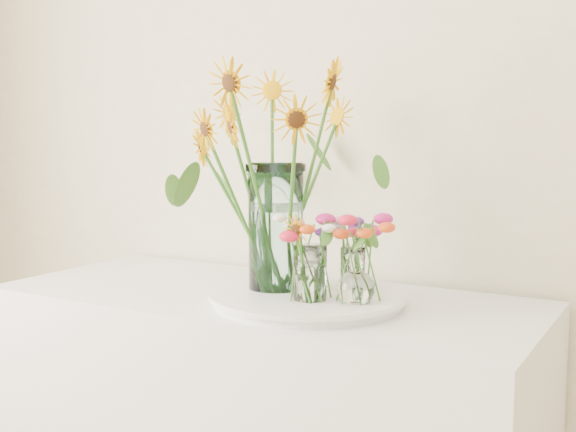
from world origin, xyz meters
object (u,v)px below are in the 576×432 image
(small_vase_a, at_px, (310,274))
(small_vase_c, at_px, (353,269))
(small_vase_b, at_px, (356,277))
(tray, at_px, (308,300))
(mason_jar, at_px, (276,227))

(small_vase_a, relative_size, small_vase_c, 1.23)
(small_vase_b, height_order, small_vase_c, small_vase_b)
(tray, xyz_separation_m, small_vase_b, (0.14, -0.03, 0.08))
(small_vase_a, distance_m, small_vase_b, 0.11)
(mason_jar, height_order, small_vase_a, mason_jar)
(small_vase_a, xyz_separation_m, small_vase_b, (0.10, 0.03, -0.00))
(small_vase_a, height_order, small_vase_c, small_vase_a)
(mason_jar, xyz_separation_m, small_vase_b, (0.23, -0.04, -0.10))
(tray, bearing_deg, small_vase_b, -12.46)
(mason_jar, bearing_deg, small_vase_a, -27.51)
(tray, height_order, small_vase_b, small_vase_b)
(small_vase_b, relative_size, small_vase_c, 1.17)
(small_vase_a, bearing_deg, small_vase_c, 78.44)
(mason_jar, distance_m, small_vase_a, 0.18)
(mason_jar, distance_m, small_vase_b, 0.26)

